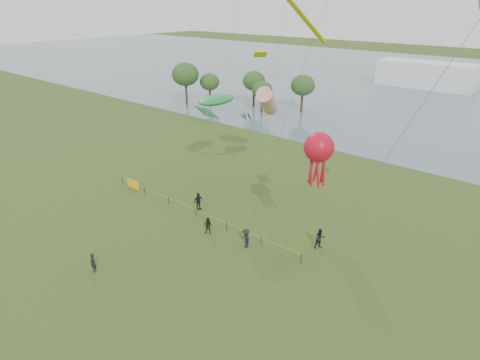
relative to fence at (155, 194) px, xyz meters
The scene contains 13 objects.
ground_plane 20.86m from the fence, 43.10° to the right, with size 400.00×400.00×0.00m, color #273D13.
pavilion_left 80.85m from the fence, 87.71° to the left, with size 22.00×8.00×6.00m, color white.
trees 41.07m from the fence, 118.48° to the left, with size 26.00×14.48×8.32m.
fence is the anchor object (origin of this frame).
spectator_a 9.42m from the fence, ahead, with size 0.78×0.61×1.61m, color black.
spectator_b 13.30m from the fence, ahead, with size 1.15×0.66×1.77m, color black.
spectator_c 5.42m from the fence, 12.79° to the left, with size 1.08×0.45×1.84m, color black.
spectator_f 12.88m from the fence, 61.15° to the right, with size 0.59×0.39×1.62m, color black.
spectator_g 18.41m from the fence, ahead, with size 0.89×0.70×1.84m, color black.
kite_windsock 15.26m from the fence, 47.89° to the left, with size 5.15×8.89×11.92m.
kite_creature 11.90m from the fence, 69.88° to the left, with size 2.68×8.00×10.24m.
kite_octopus 20.81m from the fence, ahead, with size 2.74×3.56×10.99m.
kite_delta 33.58m from the fence, 12.05° to the right, with size 6.93×12.60×20.27m.
Camera 1 is at (16.16, -9.56, 19.40)m, focal length 30.00 mm.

